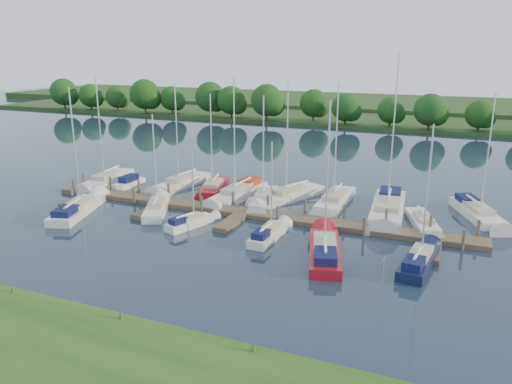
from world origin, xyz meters
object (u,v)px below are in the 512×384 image
at_px(dock, 241,215).
at_px(sailboat_s_2, 191,223).
at_px(motorboat, 128,184).
at_px(sailboat_n_5, 264,201).
at_px(sailboat_n_0, 106,181).

bearing_deg(dock, sailboat_s_2, -126.31).
relative_size(motorboat, sailboat_n_5, 0.44).
bearing_deg(sailboat_s_2, dock, 73.32).
relative_size(dock, motorboat, 8.60).
distance_m(dock, motorboat, 15.84).
distance_m(dock, sailboat_n_0, 18.60).
distance_m(dock, sailboat_n_5, 4.42).
height_order(motorboat, sailboat_n_5, sailboat_n_5).
bearing_deg(dock, motorboat, 163.89).
xyz_separation_m(sailboat_n_0, sailboat_s_2, (15.27, -8.17, 0.04)).
height_order(dock, sailboat_s_2, sailboat_s_2).
bearing_deg(sailboat_n_0, dock, 157.89).
distance_m(motorboat, sailboat_s_2, 14.89).
relative_size(sailboat_n_0, motorboat, 2.54).
bearing_deg(sailboat_n_0, sailboat_n_5, 171.57).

